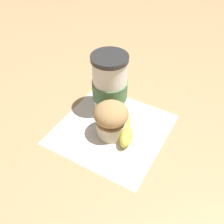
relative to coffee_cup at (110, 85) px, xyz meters
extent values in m
plane|color=tan|center=(0.06, -0.05, -0.07)|extent=(3.00, 3.00, 0.00)
cube|color=white|center=(0.06, -0.05, -0.07)|extent=(0.29, 0.29, 0.00)
cylinder|color=white|center=(0.00, 0.00, 0.00)|extent=(0.08, 0.08, 0.14)
cylinder|color=#2D2D2D|center=(0.00, 0.00, 0.07)|extent=(0.09, 0.09, 0.01)
cylinder|color=#4C754C|center=(0.00, 0.00, -0.01)|extent=(0.08, 0.08, 0.04)
cylinder|color=beige|center=(0.06, -0.06, -0.05)|extent=(0.07, 0.07, 0.04)
ellipsoid|color=#AD8451|center=(0.06, -0.06, -0.01)|extent=(0.08, 0.08, 0.05)
ellipsoid|color=#D6CC4C|center=(0.11, -0.06, -0.05)|extent=(0.05, 0.06, 0.03)
ellipsoid|color=#D6CC4C|center=(0.07, -0.03, -0.05)|extent=(0.07, 0.07, 0.03)
ellipsoid|color=#D6CC4C|center=(0.02, -0.01, -0.05)|extent=(0.06, 0.04, 0.03)
camera|label=1|loc=(0.34, -0.35, 0.37)|focal=42.00mm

